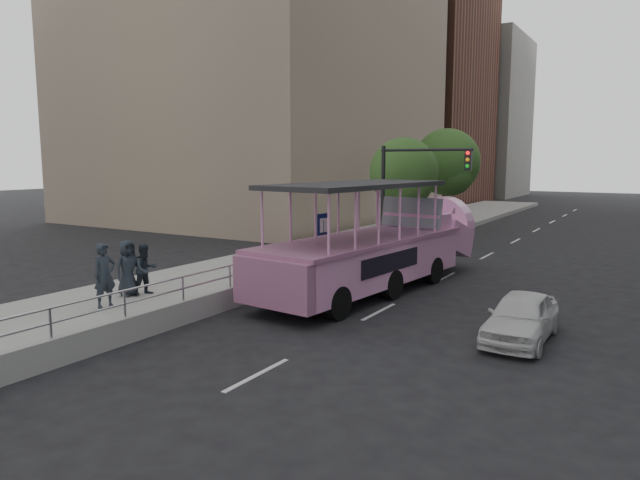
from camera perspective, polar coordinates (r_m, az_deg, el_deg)
ground at (r=14.63m, az=-4.59°, el=-10.13°), size 160.00×160.00×0.00m
sidewalk at (r=25.78m, az=-1.91°, el=-1.86°), size 5.50×80.00×0.30m
kerb_wall at (r=17.88m, az=-8.97°, el=-5.26°), size 0.24×30.00×0.36m
guardrail at (r=17.74m, az=-9.01°, el=-3.17°), size 0.07×22.00×0.71m
duck_boat at (r=20.49m, az=6.06°, el=-0.86°), size 3.89×11.69×3.81m
car at (r=15.40m, az=19.47°, el=-7.27°), size 1.45×3.59×1.22m
pedestrian_near at (r=17.63m, az=-20.73°, el=-3.33°), size 0.54×0.74×1.89m
pedestrian_mid at (r=18.90m, az=-17.05°, el=-2.82°), size 0.78×0.91×1.63m
pedestrian_far at (r=18.95m, az=-18.66°, el=-2.66°), size 0.65×0.92×1.77m
parking_sign at (r=21.00m, az=0.29°, el=0.05°), size 0.15×0.58×2.61m
traffic_signal at (r=25.74m, az=8.74°, el=5.54°), size 4.20×0.32×5.20m
street_tree_near at (r=29.51m, az=8.46°, el=6.46°), size 3.52×3.52×5.72m
street_tree_far at (r=35.04m, az=12.64°, el=7.37°), size 3.97×3.97×6.45m
midrise_brick at (r=65.32m, az=7.70°, el=15.30°), size 18.00×16.00×26.00m
midrise_stone_b at (r=79.22m, az=13.78°, el=11.66°), size 16.00×14.00×20.00m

